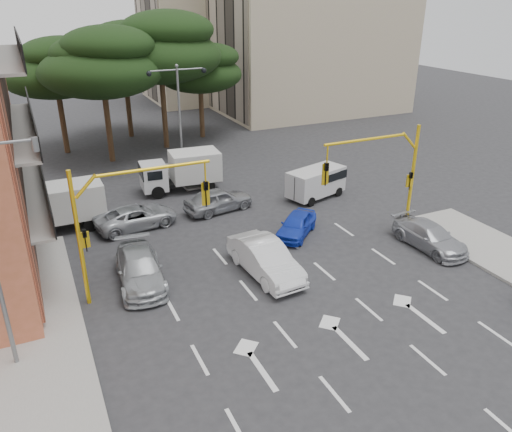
{
  "coord_description": "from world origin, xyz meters",
  "views": [
    {
      "loc": [
        -9.73,
        -17.43,
        12.11
      ],
      "look_at": [
        0.27,
        4.04,
        1.6
      ],
      "focal_mm": 35.0,
      "sensor_mm": 36.0,
      "label": 1
    }
  ],
  "objects": [
    {
      "name": "signal_mast_right",
      "position": [
        6.8,
        1.99,
        3.88
      ],
      "size": [
        5.79,
        0.37,
        6.0
      ],
      "color": "yellow",
      "rests_on": "ground"
    },
    {
      "name": "car_silver_parked",
      "position": [
        8.27,
        -0.18,
        0.64
      ],
      "size": [
        1.98,
        4.51,
        1.29
      ],
      "primitive_type": "imported",
      "rotation": [
        0.0,
        0.0,
        0.04
      ],
      "color": "#A0A1A8",
      "rests_on": "ground"
    },
    {
      "name": "pine_back",
      "position": [
        -0.94,
        28.96,
        7.6
      ],
      "size": [
        9.15,
        9.15,
        10.23
      ],
      "color": "#382616",
      "rests_on": "ground"
    },
    {
      "name": "median_strip",
      "position": [
        0.0,
        16.0,
        0.07
      ],
      "size": [
        1.4,
        6.0,
        0.15
      ],
      "primitive_type": "cube",
      "color": "gray",
      "rests_on": "ground"
    },
    {
      "name": "apartment_beige_far",
      "position": [
        12.95,
        44.0,
        8.35
      ],
      "size": [
        16.2,
        12.15,
        16.7
      ],
      "color": "#BCB18D",
      "rests_on": "ground"
    },
    {
      "name": "street_lamp_center",
      "position": [
        0.0,
        16.0,
        5.43
      ],
      "size": [
        4.16,
        0.36,
        7.77
      ],
      "color": "slate",
      "rests_on": "median_strip"
    },
    {
      "name": "car_silver_wagon",
      "position": [
        -6.2,
        2.71,
        0.71
      ],
      "size": [
        2.43,
        5.04,
        1.41
      ],
      "primitive_type": "imported",
      "rotation": [
        0.0,
        0.0,
        -0.09
      ],
      "color": "#A2A6AA",
      "rests_on": "ground"
    },
    {
      "name": "car_silver_cross_a",
      "position": [
        -5.0,
        8.74,
        0.64
      ],
      "size": [
        4.89,
        2.82,
        1.28
      ],
      "primitive_type": "imported",
      "rotation": [
        0.0,
        0.0,
        1.73
      ],
      "color": "#ACAFB4",
      "rests_on": "ground"
    },
    {
      "name": "pine_center",
      "position": [
        1.06,
        23.96,
        8.3
      ],
      "size": [
        9.98,
        9.98,
        11.16
      ],
      "color": "#382616",
      "rests_on": "ground"
    },
    {
      "name": "car_blue_compact",
      "position": [
        2.72,
        4.06,
        0.62
      ],
      "size": [
        3.67,
        3.52,
        1.24
      ],
      "primitive_type": "imported",
      "rotation": [
        0.0,
        0.0,
        -0.83
      ],
      "color": "#1734C2",
      "rests_on": "ground"
    },
    {
      "name": "pine_right",
      "position": [
        5.06,
        25.96,
        6.22
      ],
      "size": [
        7.49,
        7.49,
        8.37
      ],
      "color": "#382616",
      "rests_on": "ground"
    },
    {
      "name": "ground",
      "position": [
        0.0,
        0.0,
        0.0
      ],
      "size": [
        120.0,
        120.0,
        0.0
      ],
      "primitive_type": "plane",
      "color": "#28282B",
      "rests_on": "ground"
    },
    {
      "name": "van_white",
      "position": [
        6.58,
        8.4,
        0.98
      ],
      "size": [
        4.27,
        2.81,
        1.97
      ],
      "primitive_type": null,
      "rotation": [
        0.0,
        0.0,
        -1.29
      ],
      "color": "silver",
      "rests_on": "ground"
    },
    {
      "name": "signal_mast_left",
      "position": [
        -6.8,
        1.99,
        3.88
      ],
      "size": [
        5.79,
        0.37,
        6.0
      ],
      "color": "yellow",
      "rests_on": "ground"
    },
    {
      "name": "car_silver_cross_b",
      "position": [
        0.05,
        9.0,
        0.72
      ],
      "size": [
        4.47,
        2.38,
        1.45
      ],
      "primitive_type": "imported",
      "rotation": [
        0.0,
        0.0,
        1.73
      ],
      "color": "#919499",
      "rests_on": "ground"
    },
    {
      "name": "pine_left_near",
      "position": [
        -3.94,
        21.96,
        7.6
      ],
      "size": [
        9.15,
        9.15,
        10.23
      ],
      "color": "#382616",
      "rests_on": "ground"
    },
    {
      "name": "sidewalk_left",
      "position": [
        -11.5,
        -4.0,
        0.07
      ],
      "size": [
        5.0,
        26.0,
        0.15
      ],
      "primitive_type": "cube",
      "color": "gray",
      "rests_on": "ground"
    },
    {
      "name": "pine_left_far",
      "position": [
        -6.94,
        25.96,
        6.91
      ],
      "size": [
        8.32,
        8.32,
        9.3
      ],
      "color": "#382616",
      "rests_on": "ground"
    },
    {
      "name": "apartment_beige_near",
      "position": [
        19.95,
        32.0,
        9.35
      ],
      "size": [
        20.2,
        12.15,
        18.7
      ],
      "color": "#BCB18D",
      "rests_on": "ground"
    },
    {
      "name": "box_truck_a",
      "position": [
        -9.0,
        10.3,
        1.29
      ],
      "size": [
        5.27,
        2.26,
        2.58
      ],
      "primitive_type": null,
      "rotation": [
        0.0,
        0.0,
        1.58
      ],
      "color": "silver",
      "rests_on": "ground"
    },
    {
      "name": "box_truck_b",
      "position": [
        -0.91,
        13.35,
        1.3
      ],
      "size": [
        5.46,
        2.63,
        2.61
      ],
      "primitive_type": null,
      "rotation": [
        0.0,
        0.0,
        1.49
      ],
      "color": "silver",
      "rests_on": "ground"
    },
    {
      "name": "car_white_hatch",
      "position": [
        -0.67,
        0.98,
        0.8
      ],
      "size": [
        2.06,
        5.0,
        1.61
      ],
      "primitive_type": "imported",
      "rotation": [
        0.0,
        0.0,
        0.07
      ],
      "color": "silver",
      "rests_on": "ground"
    }
  ]
}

